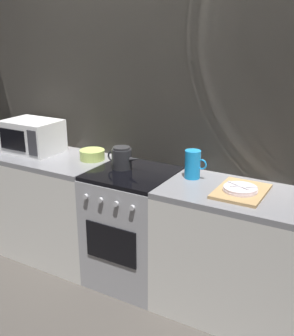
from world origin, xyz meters
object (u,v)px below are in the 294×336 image
object	(u,v)px
microwave	(33,136)
dish_pile	(241,190)
kettle	(122,158)
mixing_bowl	(92,155)
pitcher	(193,164)
stove_unit	(133,227)

from	to	relation	value
microwave	dish_pile	size ratio (longest dim) A/B	1.15
microwave	dish_pile	bearing A→B (deg)	-1.23
kettle	mixing_bowl	world-z (taller)	kettle
mixing_bowl	dish_pile	size ratio (longest dim) A/B	0.50
pitcher	dish_pile	distance (m)	0.40
dish_pile	mixing_bowl	bearing A→B (deg)	175.30
microwave	dish_pile	world-z (taller)	microwave
stove_unit	pitcher	world-z (taller)	pitcher
microwave	kettle	distance (m)	0.90
mixing_bowl	dish_pile	bearing A→B (deg)	-4.70
stove_unit	microwave	xyz separation A→B (m)	(-1.01, 0.03, 0.59)
stove_unit	kettle	distance (m)	0.54
kettle	dish_pile	distance (m)	0.93
mixing_bowl	kettle	bearing A→B (deg)	-11.29
kettle	mixing_bowl	distance (m)	0.34
stove_unit	mixing_bowl	bearing A→B (deg)	167.71
microwave	kettle	size ratio (longest dim) A/B	1.62
microwave	kettle	bearing A→B (deg)	-0.10
stove_unit	pitcher	distance (m)	0.71
kettle	dish_pile	size ratio (longest dim) A/B	0.71
stove_unit	dish_pile	world-z (taller)	dish_pile
stove_unit	microwave	bearing A→B (deg)	178.20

